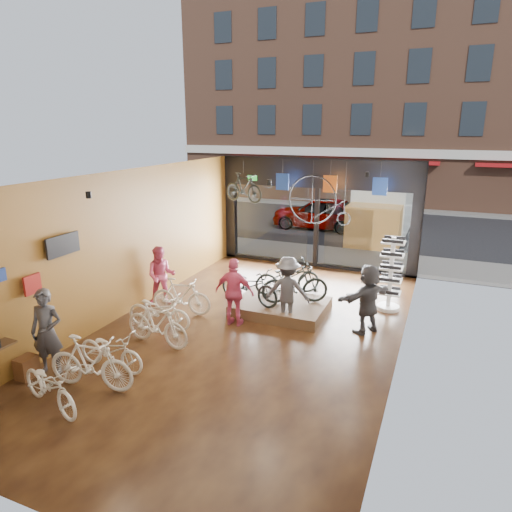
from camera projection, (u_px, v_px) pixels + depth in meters
The scene contains 35 objects.
ground_plane at pixel (249, 333), 11.15m from camera, with size 7.00×12.00×0.04m, color black.
ceiling at pixel (248, 175), 10.09m from camera, with size 7.00×12.00×0.04m, color black.
wall_left at pixel (125, 243), 11.93m from camera, with size 0.04×12.00×3.80m, color #915C20.
wall_right at pixel (406, 277), 9.32m from camera, with size 0.04×12.00×3.80m, color beige.
wall_back at pixel (41, 392), 5.28m from camera, with size 7.00×0.04×3.80m, color beige.
storefront at pixel (317, 214), 15.94m from camera, with size 7.00×0.26×3.80m, color black, non-canonical shape.
exit_sign at pixel (253, 178), 16.41m from camera, with size 0.35×0.06×0.18m, color #198C26.
street_road at pixel (360, 220), 24.45m from camera, with size 30.00×18.00×0.02m, color black.
sidewalk_near at pixel (324, 255), 17.51m from camera, with size 30.00×2.40×0.12m, color slate.
sidewalk_far at pixel (372, 207), 27.98m from camera, with size 30.00×2.00×0.12m, color slate.
opposite_building at pixel (387, 90), 28.28m from camera, with size 26.00×5.00×14.00m, color brown.
street_car at pixel (320, 213), 22.10m from camera, with size 1.85×4.60×1.57m, color gray.
box_truck at pixel (381, 210), 19.97m from camera, with size 2.20×6.59×2.60m, color silver, non-canonical shape.
floor_bike_0 at pixel (50, 386), 8.05m from camera, with size 0.59×1.69×0.89m, color beige.
floor_bike_1 at pixel (91, 363), 8.65m from camera, with size 0.51×1.79×1.07m, color beige.
floor_bike_2 at pixel (111, 350), 9.38m from camera, with size 0.56×1.62×0.85m, color beige.
floor_bike_3 at pixel (157, 324), 10.39m from camera, with size 0.49×1.73×1.04m, color beige.
floor_bike_4 at pixel (159, 311), 11.27m from camera, with size 0.59×1.69×0.89m, color beige.
floor_bike_5 at pixel (181, 296), 12.13m from camera, with size 0.47×1.66×1.00m, color beige.
display_platform at pixel (281, 307), 12.31m from camera, with size 2.40×1.80×0.30m, color #483419.
display_bike_left at pixel (249, 285), 12.10m from camera, with size 0.65×1.86×0.98m, color black.
display_bike_mid at pixel (295, 284), 12.06m from camera, with size 0.50×1.78×1.07m, color black.
display_bike_right at pixel (287, 277), 12.75m from camera, with size 0.64×1.84×0.97m, color black.
customer_0 at pixel (47, 332), 9.10m from camera, with size 0.66×0.43×1.80m, color #3F3F44.
customer_1 at pixel (161, 276), 12.71m from camera, with size 0.81×0.63×1.67m, color #CC4C72.
customer_2 at pixel (235, 292), 11.35m from camera, with size 1.02×0.43×1.75m, color #CC4C72.
customer_3 at pixel (288, 290), 11.50m from camera, with size 1.12×0.65×1.74m, color #3F3F44.
customer_5 at pixel (368, 299), 10.96m from camera, with size 1.59×0.51×1.72m, color #3F3F44.
sunglasses_rack at pixel (391, 274), 12.28m from camera, with size 0.60×0.49×2.04m, color white, non-canonical shape.
wall_merch at pixel (19, 315), 8.94m from camera, with size 0.40×2.40×2.60m, color navy, non-canonical shape.
penny_farthing at pixel (322, 202), 14.68m from camera, with size 2.01×0.06×1.61m, color black, non-canonical shape.
hung_bike at pixel (244, 188), 14.80m from camera, with size 0.45×1.58×0.95m, color black.
jersey_left at pixel (282, 182), 15.29m from camera, with size 0.45×0.03×0.55m, color #1E3F99.
jersey_mid at pixel (330, 184), 14.69m from camera, with size 0.45×0.03×0.55m, color #CC5919.
jersey_right at pixel (380, 187), 14.11m from camera, with size 0.45×0.03×0.55m, color #1E3F99.
Camera 1 is at (4.09, -9.34, 4.88)m, focal length 32.00 mm.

